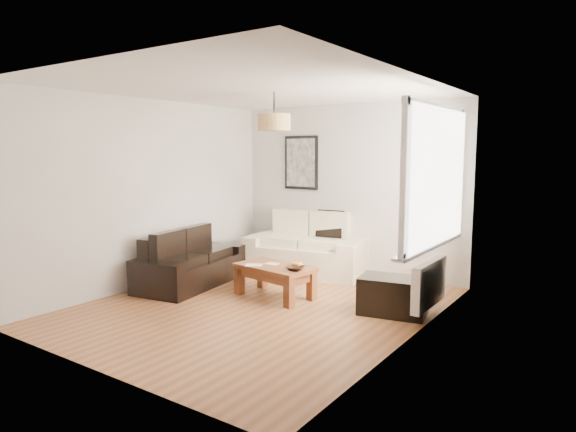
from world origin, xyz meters
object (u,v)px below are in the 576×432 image
Objects in this scene: loveseat_cream at (307,245)px; coffee_table at (275,281)px; ottoman at (393,296)px; sofa_leather at (191,260)px.

loveseat_cream is 1.42m from coffee_table.
loveseat_cream is 2.23m from ottoman.
loveseat_cream is 2.37× the size of ottoman.
sofa_leather is 2.91m from ottoman.
sofa_leather is (-0.97, -1.53, -0.09)m from loveseat_cream.
coffee_table is (0.37, -1.35, -0.24)m from loveseat_cream.
ottoman is (1.91, -1.13, -0.23)m from loveseat_cream.
ottoman is at bearing -91.06° from sofa_leather.
loveseat_cream reaches higher than sofa_leather.
ottoman is (1.54, 0.22, 0.01)m from coffee_table.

